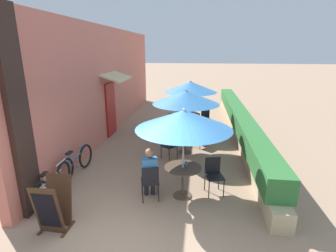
{
  "coord_description": "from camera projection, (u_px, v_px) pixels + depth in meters",
  "views": [
    {
      "loc": [
        1.11,
        -3.95,
        3.38
      ],
      "look_at": [
        0.15,
        4.02,
        1.0
      ],
      "focal_mm": 28.0,
      "sensor_mm": 36.0,
      "label": 1
    }
  ],
  "objects": [
    {
      "name": "cafe_chair_far_right",
      "position": [
        172.0,
        121.0,
        10.78
      ],
      "size": [
        0.52,
        0.52,
        0.87
      ],
      "rotation": [
        0.0,
        0.0,
        6.64
      ],
      "color": "black",
      "rests_on": "ground_plane"
    },
    {
      "name": "cafe_chair_mid_left",
      "position": [
        198.0,
        132.0,
        9.31
      ],
      "size": [
        0.56,
        0.56,
        0.87
      ],
      "rotation": [
        0.0,
        0.0,
        4.06
      ],
      "color": "black",
      "rests_on": "ground_plane"
    },
    {
      "name": "cafe_chair_mid_right",
      "position": [
        171.0,
        144.0,
        8.15
      ],
      "size": [
        0.56,
        0.56,
        0.87
      ],
      "rotation": [
        0.0,
        0.0,
        7.2
      ],
      "color": "black",
      "rests_on": "ground_plane"
    },
    {
      "name": "bicycle_leaning",
      "position": [
        52.0,
        184.0,
        6.06
      ],
      "size": [
        0.1,
        1.7,
        0.78
      ],
      "rotation": [
        0.0,
        0.0,
        0.01
      ],
      "color": "black",
      "rests_on": "ground_plane"
    },
    {
      "name": "patio_umbrella_near",
      "position": [
        184.0,
        120.0,
        5.72
      ],
      "size": [
        2.15,
        2.15,
        2.15
      ],
      "color": "#B7B7BC",
      "rests_on": "ground_plane"
    },
    {
      "name": "cafe_chair_far_left",
      "position": [
        206.0,
        118.0,
        11.27
      ],
      "size": [
        0.52,
        0.52,
        0.87
      ],
      "rotation": [
        0.0,
        0.0,
        3.5
      ],
      "color": "black",
      "rests_on": "ground_plane"
    },
    {
      "name": "ground_plane",
      "position": [
        134.0,
        239.0,
        4.85
      ],
      "size": [
        120.0,
        120.0,
        0.0
      ],
      "primitive_type": "plane",
      "color": "#9E7F66"
    },
    {
      "name": "coffee_cup_near",
      "position": [
        186.0,
        164.0,
        6.13
      ],
      "size": [
        0.07,
        0.07,
        0.09
      ],
      "color": "teal",
      "rests_on": "patio_table_near"
    },
    {
      "name": "coffee_cup_far",
      "position": [
        192.0,
        113.0,
        10.98
      ],
      "size": [
        0.07,
        0.07,
        0.09
      ],
      "color": "#232328",
      "rests_on": "patio_table_far"
    },
    {
      "name": "planter_hedge",
      "position": [
        239.0,
        122.0,
        10.56
      ],
      "size": [
        0.6,
        12.19,
        1.01
      ],
      "color": "tan",
      "rests_on": "ground_plane"
    },
    {
      "name": "seated_patron_near_right",
      "position": [
        150.0,
        171.0,
        6.0
      ],
      "size": [
        0.41,
        0.47,
        1.25
      ],
      "rotation": [
        0.0,
        0.0,
        6.54
      ],
      "color": "#23232D",
      "rests_on": "ground_plane"
    },
    {
      "name": "bicycle_second",
      "position": [
        76.0,
        163.0,
        7.21
      ],
      "size": [
        0.21,
        1.71,
        0.79
      ],
      "rotation": [
        0.0,
        0.0,
        -0.09
      ],
      "color": "black",
      "rests_on": "ground_plane"
    },
    {
      "name": "coffee_cup_mid",
      "position": [
        187.0,
        131.0,
        8.55
      ],
      "size": [
        0.07,
        0.07,
        0.09
      ],
      "color": "#232328",
      "rests_on": "patio_table_mid"
    },
    {
      "name": "cafe_facade_wall",
      "position": [
        110.0,
        81.0,
        10.69
      ],
      "size": [
        0.98,
        13.19,
        4.2
      ],
      "color": "#C66B5B",
      "rests_on": "ground_plane"
    },
    {
      "name": "cafe_chair_near_left",
      "position": [
        214.0,
        173.0,
        6.29
      ],
      "size": [
        0.49,
        0.49,
        0.87
      ],
      "rotation": [
        0.0,
        0.0,
        3.4
      ],
      "color": "black",
      "rests_on": "ground_plane"
    },
    {
      "name": "patio_umbrella_mid",
      "position": [
        186.0,
        97.0,
        8.34
      ],
      "size": [
        2.15,
        2.15,
        2.15
      ],
      "color": "#B7B7BC",
      "rests_on": "ground_plane"
    },
    {
      "name": "patio_table_mid",
      "position": [
        185.0,
        136.0,
        8.71
      ],
      "size": [
        0.86,
        0.86,
        0.75
      ],
      "color": "brown",
      "rests_on": "ground_plane"
    },
    {
      "name": "menu_board",
      "position": [
        54.0,
        205.0,
        4.98
      ],
      "size": [
        0.55,
        0.64,
        1.04
      ],
      "rotation": [
        0.0,
        0.0,
        -0.02
      ],
      "color": "#422819",
      "rests_on": "ground_plane"
    },
    {
      "name": "cafe_chair_near_right",
      "position": [
        150.0,
        180.0,
        5.94
      ],
      "size": [
        0.49,
        0.49,
        0.87
      ],
      "rotation": [
        0.0,
        0.0,
        6.54
      ],
      "color": "black",
      "rests_on": "ground_plane"
    },
    {
      "name": "patio_table_near",
      "position": [
        183.0,
        174.0,
        6.1
      ],
      "size": [
        0.86,
        0.86,
        0.75
      ],
      "color": "brown",
      "rests_on": "ground_plane"
    },
    {
      "name": "patio_umbrella_far",
      "position": [
        190.0,
        87.0,
        10.63
      ],
      "size": [
        2.15,
        2.15,
        2.15
      ],
      "color": "#B7B7BC",
      "rests_on": "ground_plane"
    },
    {
      "name": "patio_table_far",
      "position": [
        190.0,
        118.0,
        11.01
      ],
      "size": [
        0.86,
        0.86,
        0.75
      ],
      "color": "brown",
      "rests_on": "ground_plane"
    }
  ]
}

